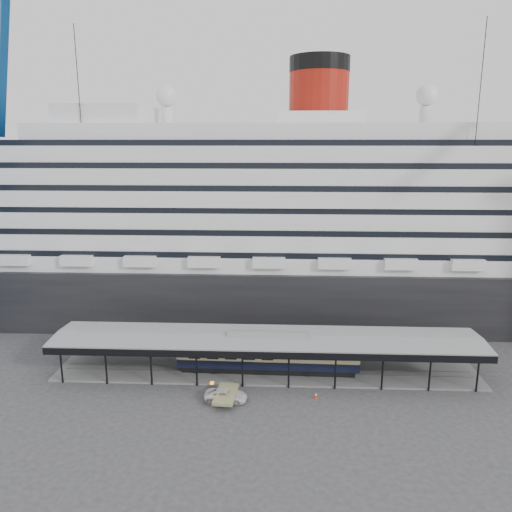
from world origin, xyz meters
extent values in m
plane|color=#323235|center=(0.00, 0.00, 0.00)|extent=(200.00, 200.00, 0.00)
cube|color=black|center=(0.00, 32.00, 5.00)|extent=(130.00, 30.00, 10.00)
cylinder|color=maroon|center=(8.00, 32.00, 37.40)|extent=(10.00, 10.00, 9.00)
cylinder|color=black|center=(8.00, 32.00, 42.65)|extent=(10.10, 10.10, 2.50)
sphere|color=silver|center=(-18.00, 32.00, 37.70)|extent=(3.60, 3.60, 3.60)
sphere|color=silver|center=(26.00, 32.00, 37.70)|extent=(3.60, 3.60, 3.60)
cube|color=slate|center=(0.00, 5.00, 0.12)|extent=(56.00, 8.00, 0.24)
cube|color=slate|center=(0.00, 4.28, 0.28)|extent=(54.00, 0.08, 0.10)
cube|color=slate|center=(0.00, 5.72, 0.28)|extent=(54.00, 0.08, 0.10)
cube|color=black|center=(0.00, 0.50, 4.45)|extent=(56.00, 0.18, 0.90)
cube|color=black|center=(0.00, 9.50, 4.45)|extent=(56.00, 0.18, 0.90)
cube|color=slate|center=(0.00, 5.00, 5.18)|extent=(56.00, 9.00, 0.24)
cube|color=blue|center=(-37.61, 15.88, 39.20)|extent=(12.92, 17.86, 16.80)
cylinder|color=black|center=(-29.22, 21.75, 23.60)|extent=(0.12, 0.12, 47.21)
cylinder|color=black|center=(30.26, 20.24, 23.60)|extent=(0.12, 0.12, 47.21)
imported|color=silver|center=(-4.60, -2.75, 0.70)|extent=(5.21, 2.68, 1.41)
cube|color=black|center=(0.17, 5.00, 0.62)|extent=(22.85, 3.10, 0.76)
cube|color=black|center=(0.17, 5.00, 1.60)|extent=(23.94, 3.56, 1.19)
cube|color=beige|center=(0.17, 5.00, 2.90)|extent=(23.94, 3.60, 1.41)
cube|color=black|center=(0.17, 5.00, 3.82)|extent=(23.94, 3.56, 0.43)
cube|color=#DA470C|center=(-5.71, -3.25, 0.02)|extent=(0.49, 0.49, 0.03)
cone|color=#DA470C|center=(-5.71, -3.25, 0.40)|extent=(0.41, 0.41, 0.75)
cylinder|color=white|center=(-5.71, -3.25, 0.47)|extent=(0.24, 0.24, 0.15)
cube|color=red|center=(-2.67, -2.48, 0.01)|extent=(0.42, 0.42, 0.03)
cone|color=red|center=(-2.67, -2.48, 0.34)|extent=(0.36, 0.36, 0.64)
cylinder|color=white|center=(-2.67, -2.48, 0.40)|extent=(0.21, 0.21, 0.13)
cube|color=red|center=(6.13, -1.62, 0.02)|extent=(0.45, 0.45, 0.03)
cone|color=red|center=(6.13, -1.62, 0.40)|extent=(0.38, 0.38, 0.76)
cylinder|color=white|center=(6.13, -1.62, 0.48)|extent=(0.24, 0.24, 0.15)
camera|label=1|loc=(1.47, -56.47, 30.17)|focal=35.00mm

